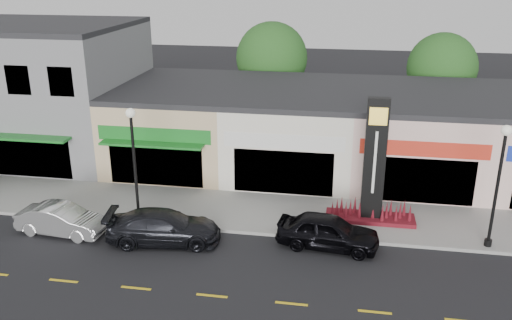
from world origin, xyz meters
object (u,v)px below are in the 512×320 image
(lamp_west_near, at_px, (134,153))
(car_black_sedan, at_px, (328,231))
(pylon_sign, at_px, (373,179))
(car_white_van, at_px, (61,220))
(lamp_east_near, at_px, (499,175))
(car_dark_sedan, at_px, (164,227))

(lamp_west_near, height_order, car_black_sedan, lamp_west_near)
(pylon_sign, bearing_deg, lamp_west_near, -171.23)
(lamp_west_near, relative_size, car_white_van, 1.32)
(pylon_sign, xyz_separation_m, car_black_sedan, (-1.91, -2.70, -1.52))
(lamp_east_near, bearing_deg, car_dark_sedan, -172.83)
(car_dark_sedan, distance_m, car_black_sedan, 7.25)
(pylon_sign, distance_m, car_white_van, 14.52)
(lamp_west_near, relative_size, car_black_sedan, 1.23)
(lamp_east_near, bearing_deg, car_black_sedan, -171.76)
(lamp_east_near, distance_m, pylon_sign, 5.42)
(pylon_sign, bearing_deg, car_dark_sedan, -159.15)
(lamp_west_near, bearing_deg, lamp_east_near, 0.00)
(lamp_east_near, bearing_deg, car_white_van, -174.63)
(car_black_sedan, bearing_deg, lamp_west_near, 90.36)
(lamp_west_near, xyz_separation_m, pylon_sign, (11.00, 1.70, -1.20))
(lamp_west_near, distance_m, car_white_van, 4.48)
(car_black_sedan, bearing_deg, car_white_van, 100.35)
(lamp_west_near, distance_m, car_dark_sedan, 3.77)
(car_white_van, bearing_deg, lamp_east_near, -79.43)
(pylon_sign, height_order, car_dark_sedan, pylon_sign)
(lamp_east_near, height_order, pylon_sign, pylon_sign)
(pylon_sign, relative_size, car_white_van, 1.45)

